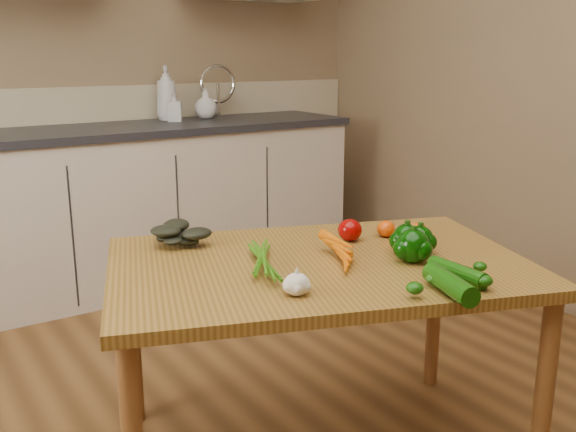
% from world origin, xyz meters
% --- Properties ---
extents(room, '(4.04, 5.04, 2.64)m').
position_xyz_m(room, '(0.00, 0.17, 1.25)').
color(room, brown).
rests_on(room, ground).
extents(counter_run, '(2.84, 0.64, 1.14)m').
position_xyz_m(counter_run, '(0.21, 2.19, 0.46)').
color(counter_run, beige).
rests_on(counter_run, ground).
extents(table, '(1.46, 1.19, 0.67)m').
position_xyz_m(table, '(0.25, 0.29, 0.60)').
color(table, olive).
rests_on(table, ground).
extents(soap_bottle_a, '(0.16, 0.16, 0.32)m').
position_xyz_m(soap_bottle_a, '(0.64, 2.36, 1.06)').
color(soap_bottle_a, silver).
rests_on(soap_bottle_a, counter_run).
extents(soap_bottle_b, '(0.10, 0.11, 0.17)m').
position_xyz_m(soap_bottle_b, '(0.64, 2.26, 0.98)').
color(soap_bottle_b, silver).
rests_on(soap_bottle_b, counter_run).
extents(soap_bottle_c, '(0.19, 0.19, 0.17)m').
position_xyz_m(soap_bottle_c, '(0.87, 2.31, 0.99)').
color(soap_bottle_c, silver).
rests_on(soap_bottle_c, counter_run).
extents(carrot_bunch, '(0.28, 0.25, 0.06)m').
position_xyz_m(carrot_bunch, '(0.22, 0.28, 0.70)').
color(carrot_bunch, '#DE6205').
rests_on(carrot_bunch, table).
extents(leafy_greens, '(0.18, 0.16, 0.09)m').
position_xyz_m(leafy_greens, '(-0.04, 0.68, 0.72)').
color(leafy_greens, black).
rests_on(leafy_greens, table).
extents(garlic_bulb, '(0.07, 0.07, 0.06)m').
position_xyz_m(garlic_bulb, '(0.03, 0.09, 0.70)').
color(garlic_bulb, white).
rests_on(garlic_bulb, table).
extents(pepper_a, '(0.09, 0.09, 0.09)m').
position_xyz_m(pepper_a, '(0.52, 0.20, 0.72)').
color(pepper_a, '#053102').
rests_on(pepper_a, table).
extents(pepper_b, '(0.09, 0.09, 0.09)m').
position_xyz_m(pepper_b, '(0.56, 0.18, 0.72)').
color(pepper_b, '#053102').
rests_on(pepper_b, table).
extents(pepper_c, '(0.10, 0.10, 0.10)m').
position_xyz_m(pepper_c, '(0.48, 0.12, 0.72)').
color(pepper_c, '#053102').
rests_on(pepper_c, table).
extents(tomato_a, '(0.08, 0.08, 0.08)m').
position_xyz_m(tomato_a, '(0.46, 0.41, 0.71)').
color(tomato_a, '#870302').
rests_on(tomato_a, table).
extents(tomato_b, '(0.06, 0.06, 0.06)m').
position_xyz_m(tomato_b, '(0.59, 0.38, 0.70)').
color(tomato_b, '#DD4405').
rests_on(tomato_b, table).
extents(tomato_c, '(0.06, 0.06, 0.06)m').
position_xyz_m(tomato_c, '(0.66, 0.30, 0.70)').
color(tomato_c, '#DD4405').
rests_on(tomato_c, table).
extents(zucchini_a, '(0.05, 0.19, 0.05)m').
position_xyz_m(zucchini_a, '(0.46, -0.06, 0.70)').
color(zucchini_a, '#0F4106').
rests_on(zucchini_a, table).
extents(zucchini_b, '(0.12, 0.21, 0.06)m').
position_xyz_m(zucchini_b, '(0.37, -0.13, 0.70)').
color(zucchini_b, '#0F4106').
rests_on(zucchini_b, table).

